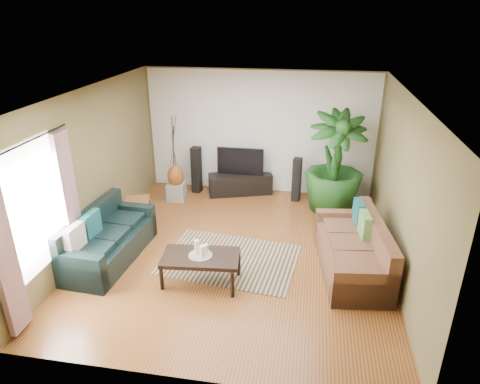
% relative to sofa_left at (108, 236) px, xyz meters
% --- Properties ---
extents(floor, '(5.50, 5.50, 0.00)m').
position_rel_sofa_left_xyz_m(floor, '(2.06, 0.53, -0.42)').
color(floor, brown).
rests_on(floor, ground).
extents(ceiling, '(5.50, 5.50, 0.00)m').
position_rel_sofa_left_xyz_m(ceiling, '(2.06, 0.53, 2.28)').
color(ceiling, white).
rests_on(ceiling, ground).
extents(wall_back, '(5.00, 0.00, 5.00)m').
position_rel_sofa_left_xyz_m(wall_back, '(2.06, 3.28, 0.93)').
color(wall_back, brown).
rests_on(wall_back, ground).
extents(wall_front, '(5.00, 0.00, 5.00)m').
position_rel_sofa_left_xyz_m(wall_front, '(2.06, -2.22, 0.93)').
color(wall_front, brown).
rests_on(wall_front, ground).
extents(wall_left, '(0.00, 5.50, 5.50)m').
position_rel_sofa_left_xyz_m(wall_left, '(-0.44, 0.53, 0.92)').
color(wall_left, brown).
rests_on(wall_left, ground).
extents(wall_right, '(0.00, 5.50, 5.50)m').
position_rel_sofa_left_xyz_m(wall_right, '(4.56, 0.53, 0.92)').
color(wall_right, brown).
rests_on(wall_right, ground).
extents(backwall_panel, '(4.90, 0.00, 4.90)m').
position_rel_sofa_left_xyz_m(backwall_panel, '(2.06, 3.27, 0.93)').
color(backwall_panel, white).
rests_on(backwall_panel, ground).
extents(window_pane, '(0.00, 1.80, 1.80)m').
position_rel_sofa_left_xyz_m(window_pane, '(-0.42, -1.07, 0.97)').
color(window_pane, white).
rests_on(window_pane, ground).
extents(curtain_near, '(0.08, 0.35, 2.20)m').
position_rel_sofa_left_xyz_m(curtain_near, '(-0.37, -1.82, 0.72)').
color(curtain_near, gray).
rests_on(curtain_near, ground).
extents(curtain_far, '(0.08, 0.35, 2.20)m').
position_rel_sofa_left_xyz_m(curtain_far, '(-0.37, -0.32, 0.72)').
color(curtain_far, gray).
rests_on(curtain_far, ground).
extents(curtain_rod, '(0.03, 1.90, 0.03)m').
position_rel_sofa_left_xyz_m(curtain_rod, '(-0.37, -1.07, 1.87)').
color(curtain_rod, black).
rests_on(curtain_rod, ground).
extents(sofa_left, '(0.94, 1.96, 0.85)m').
position_rel_sofa_left_xyz_m(sofa_left, '(0.00, 0.00, 0.00)').
color(sofa_left, black).
rests_on(sofa_left, floor).
extents(sofa_right, '(1.14, 2.09, 0.85)m').
position_rel_sofa_left_xyz_m(sofa_right, '(3.90, 0.33, 0.00)').
color(sofa_right, brown).
rests_on(sofa_right, floor).
extents(area_rug, '(2.33, 1.77, 0.01)m').
position_rel_sofa_left_xyz_m(area_rug, '(1.96, 0.30, -0.42)').
color(area_rug, tan).
rests_on(area_rug, floor).
extents(coffee_table, '(1.20, 0.73, 0.47)m').
position_rel_sofa_left_xyz_m(coffee_table, '(1.66, -0.39, -0.19)').
color(coffee_table, black).
rests_on(coffee_table, floor).
extents(candle_tray, '(0.35, 0.35, 0.02)m').
position_rel_sofa_left_xyz_m(candle_tray, '(1.66, -0.39, 0.05)').
color(candle_tray, gray).
rests_on(candle_tray, coffee_table).
extents(candle_tall, '(0.07, 0.07, 0.23)m').
position_rel_sofa_left_xyz_m(candle_tall, '(1.60, -0.36, 0.17)').
color(candle_tall, white).
rests_on(candle_tall, candle_tray).
extents(candle_mid, '(0.07, 0.07, 0.18)m').
position_rel_sofa_left_xyz_m(candle_mid, '(1.70, -0.43, 0.15)').
color(candle_mid, white).
rests_on(candle_mid, candle_tray).
extents(candle_short, '(0.07, 0.07, 0.15)m').
position_rel_sofa_left_xyz_m(candle_short, '(1.73, -0.33, 0.13)').
color(candle_short, white).
rests_on(candle_short, candle_tray).
extents(tv_stand, '(1.45, 0.83, 0.46)m').
position_rel_sofa_left_xyz_m(tv_stand, '(1.67, 3.03, -0.19)').
color(tv_stand, black).
rests_on(tv_stand, floor).
extents(television, '(1.02, 0.06, 0.60)m').
position_rel_sofa_left_xyz_m(television, '(1.67, 3.03, 0.34)').
color(television, black).
rests_on(television, tv_stand).
extents(speaker_left, '(0.21, 0.23, 1.04)m').
position_rel_sofa_left_xyz_m(speaker_left, '(0.69, 2.98, 0.10)').
color(speaker_left, black).
rests_on(speaker_left, floor).
extents(speaker_right, '(0.20, 0.22, 0.95)m').
position_rel_sofa_left_xyz_m(speaker_right, '(2.92, 2.88, 0.05)').
color(speaker_right, black).
rests_on(speaker_right, floor).
extents(potted_plant, '(1.33, 1.33, 2.05)m').
position_rel_sofa_left_xyz_m(potted_plant, '(3.65, 2.49, 0.60)').
color(potted_plant, '#184416').
rests_on(potted_plant, floor).
extents(plant_pot, '(0.38, 0.38, 0.30)m').
position_rel_sofa_left_xyz_m(plant_pot, '(3.65, 2.49, -0.28)').
color(plant_pot, black).
rests_on(plant_pot, floor).
extents(pedestal, '(0.40, 0.40, 0.37)m').
position_rel_sofa_left_xyz_m(pedestal, '(0.36, 2.48, -0.24)').
color(pedestal, '#999996').
rests_on(pedestal, floor).
extents(vase, '(0.34, 0.34, 0.48)m').
position_rel_sofa_left_xyz_m(vase, '(0.36, 2.48, 0.12)').
color(vase, brown).
rests_on(vase, pedestal).
extents(side_table, '(0.55, 0.55, 0.47)m').
position_rel_sofa_left_xyz_m(side_table, '(-0.06, 1.36, -0.19)').
color(side_table, brown).
rests_on(side_table, floor).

